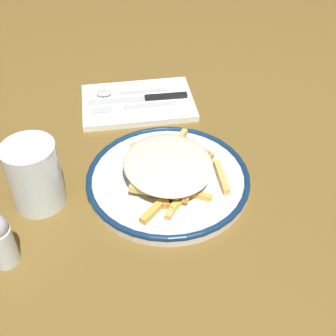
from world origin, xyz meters
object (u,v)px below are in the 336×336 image
object	(u,v)px
spoon	(120,93)
plate	(168,179)
water_glass	(34,177)
napkin	(138,103)
knife	(147,98)
fries_heap	(171,166)
fork	(134,107)

from	to	relation	value
spoon	plate	bearing A→B (deg)	-169.67
spoon	water_glass	distance (m)	0.33
napkin	knife	distance (m)	0.02
napkin	spoon	world-z (taller)	spoon
fries_heap	spoon	world-z (taller)	fries_heap
napkin	water_glass	bearing A→B (deg)	141.71
fries_heap	napkin	world-z (taller)	fries_heap
plate	napkin	size ratio (longest dim) A/B	1.20
knife	water_glass	size ratio (longest dim) A/B	1.84
napkin	spoon	distance (m)	0.05
fries_heap	spoon	distance (m)	0.28
fries_heap	fork	size ratio (longest dim) A/B	1.15
knife	spoon	world-z (taller)	spoon
fries_heap	fork	world-z (taller)	fries_heap
spoon	water_glass	size ratio (longest dim) A/B	1.33
plate	spoon	bearing A→B (deg)	10.33
napkin	knife	bearing A→B (deg)	-93.71
napkin	spoon	bearing A→B (deg)	49.38
knife	water_glass	world-z (taller)	water_glass
fries_heap	napkin	bearing A→B (deg)	4.61
fries_heap	napkin	distance (m)	0.25
knife	water_glass	bearing A→B (deg)	139.01
fork	knife	distance (m)	0.04
plate	fork	bearing A→B (deg)	7.23
fork	knife	world-z (taller)	knife
plate	fries_heap	bearing A→B (deg)	-106.36
fries_heap	water_glass	bearing A→B (deg)	90.59
plate	fries_heap	size ratio (longest dim) A/B	1.38
napkin	water_glass	distance (m)	0.32
plate	knife	distance (m)	0.25
spoon	napkin	bearing A→B (deg)	-130.62
plate	spoon	distance (m)	0.28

